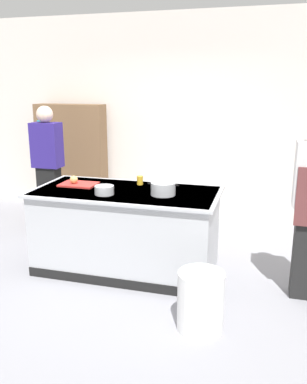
% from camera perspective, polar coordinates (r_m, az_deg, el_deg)
% --- Properties ---
extents(ground_plane, '(10.00, 10.00, 0.00)m').
position_cam_1_polar(ground_plane, '(4.60, -3.73, -10.68)').
color(ground_plane, gray).
extents(back_wall, '(6.40, 0.12, 3.00)m').
position_cam_1_polar(back_wall, '(6.19, 2.56, 10.39)').
color(back_wall, silver).
rests_on(back_wall, ground_plane).
extents(counter_island, '(1.98, 0.98, 0.90)m').
position_cam_1_polar(counter_island, '(4.42, -3.84, -5.24)').
color(counter_island, '#B7BABF').
rests_on(counter_island, ground_plane).
extents(cutting_board, '(0.40, 0.28, 0.02)m').
position_cam_1_polar(cutting_board, '(4.59, -10.51, 1.08)').
color(cutting_board, red).
rests_on(cutting_board, counter_island).
extents(onion, '(0.09, 0.09, 0.09)m').
position_cam_1_polar(onion, '(4.59, -11.19, 1.74)').
color(onion, tan).
rests_on(onion, cutting_board).
extents(stock_pot, '(0.32, 0.25, 0.13)m').
position_cam_1_polar(stock_pot, '(4.10, 1.36, 0.48)').
color(stock_pot, '#B7BABF').
rests_on(stock_pot, counter_island).
extents(mixing_bowl, '(0.20, 0.20, 0.09)m').
position_cam_1_polar(mixing_bowl, '(4.15, -6.97, 0.27)').
color(mixing_bowl, '#B7BABF').
rests_on(mixing_bowl, counter_island).
extents(juice_cup, '(0.07, 0.07, 0.10)m').
position_cam_1_polar(juice_cup, '(4.53, -1.92, 1.67)').
color(juice_cup, yellow).
rests_on(juice_cup, counter_island).
extents(trash_bin, '(0.39, 0.39, 0.51)m').
position_cam_1_polar(trash_bin, '(3.48, 6.67, -15.05)').
color(trash_bin, white).
rests_on(trash_bin, ground_plane).
extents(person_guest, '(0.38, 0.24, 1.72)m').
position_cam_1_polar(person_guest, '(5.70, -14.65, 3.56)').
color(person_guest, black).
rests_on(person_guest, ground_plane).
extents(bookshelf, '(1.10, 0.31, 1.70)m').
position_cam_1_polar(bookshelf, '(6.52, -11.44, 4.60)').
color(bookshelf, brown).
rests_on(bookshelf, ground_plane).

